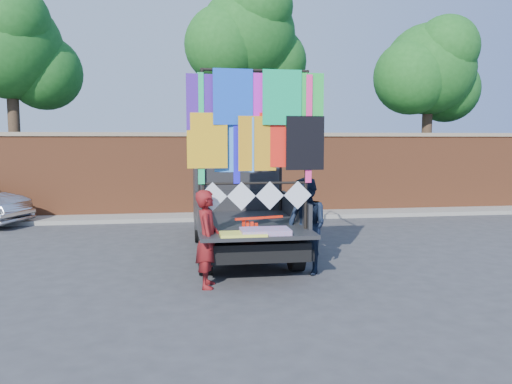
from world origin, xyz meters
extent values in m
plane|color=#38383A|center=(0.00, 0.00, 0.00)|extent=(90.00, 90.00, 0.00)
cube|color=brown|center=(0.00, 7.00, 1.25)|extent=(30.00, 0.35, 2.50)
cube|color=gray|center=(0.00, 7.00, 2.55)|extent=(30.00, 0.45, 0.12)
cube|color=gray|center=(0.00, 6.30, 0.06)|extent=(30.00, 1.20, 0.12)
cylinder|color=#38281C|center=(-6.50, 8.20, 2.45)|extent=(0.36, 0.36, 4.90)
sphere|color=#19581A|center=(-6.50, 8.20, 5.25)|extent=(3.20, 3.20, 3.20)
sphere|color=#19581A|center=(-5.60, 8.60, 4.55)|extent=(2.40, 2.40, 2.40)
sphere|color=#19581A|center=(-6.20, 7.60, 5.95)|extent=(2.20, 2.20, 2.20)
cylinder|color=#38281C|center=(1.00, 8.20, 2.73)|extent=(0.36, 0.36, 5.46)
sphere|color=#19581A|center=(1.00, 8.20, 5.85)|extent=(3.20, 3.20, 3.20)
sphere|color=#19581A|center=(1.90, 8.60, 5.07)|extent=(2.40, 2.40, 2.40)
sphere|color=#19581A|center=(0.20, 7.90, 5.46)|extent=(2.60, 2.60, 2.60)
sphere|color=#19581A|center=(1.30, 7.60, 6.63)|extent=(2.20, 2.20, 2.20)
cylinder|color=#38281C|center=(7.50, 8.20, 2.27)|extent=(0.36, 0.36, 4.55)
sphere|color=#19581A|center=(7.50, 8.20, 4.88)|extent=(3.20, 3.20, 3.20)
sphere|color=#19581A|center=(8.40, 8.60, 4.23)|extent=(2.40, 2.40, 2.40)
sphere|color=#19581A|center=(6.70, 7.90, 4.55)|extent=(2.60, 2.60, 2.60)
sphere|color=#19581A|center=(7.80, 7.60, 5.52)|extent=(2.20, 2.20, 2.20)
cylinder|color=black|center=(-0.83, 2.80, 0.35)|extent=(0.23, 0.70, 0.70)
cylinder|color=black|center=(-0.83, -0.04, 0.35)|extent=(0.23, 0.70, 0.70)
cylinder|color=black|center=(0.81, 2.80, 0.35)|extent=(0.23, 0.70, 0.70)
cylinder|color=black|center=(0.81, -0.04, 0.35)|extent=(0.23, 0.70, 0.70)
cube|color=black|center=(-0.01, 1.33, 0.53)|extent=(1.79, 4.42, 0.32)
cube|color=black|center=(-0.01, 0.54, 0.82)|extent=(1.90, 2.42, 0.11)
cube|color=black|center=(-0.94, 0.54, 1.05)|extent=(0.06, 2.42, 0.47)
cube|color=black|center=(0.92, 0.54, 1.05)|extent=(0.06, 2.42, 0.47)
cube|color=black|center=(-0.01, 1.73, 1.05)|extent=(1.90, 0.06, 0.47)
cube|color=black|center=(-0.01, 2.75, 1.11)|extent=(1.90, 1.69, 1.32)
cube|color=#8C9EAD|center=(-0.01, 2.28, 1.53)|extent=(1.69, 0.06, 0.58)
cube|color=#8C9EAD|center=(-0.01, 3.54, 1.32)|extent=(1.69, 0.11, 0.74)
cube|color=black|center=(-0.01, 3.91, 0.84)|extent=(1.84, 0.95, 0.58)
cube|color=black|center=(-0.01, -0.94, 0.84)|extent=(1.90, 0.58, 0.06)
cube|color=black|center=(-0.01, -0.69, 0.44)|extent=(1.95, 0.16, 0.19)
cylinder|color=black|center=(-0.87, -0.57, 2.19)|extent=(0.05, 0.05, 2.63)
cylinder|color=black|center=(-0.87, 1.65, 2.19)|extent=(0.05, 0.05, 2.63)
cylinder|color=black|center=(0.86, -0.57, 2.19)|extent=(0.05, 0.05, 2.63)
cylinder|color=black|center=(0.86, 1.65, 2.19)|extent=(0.05, 0.05, 2.63)
cylinder|color=black|center=(-0.01, -0.57, 3.51)|extent=(1.79, 0.05, 0.05)
cylinder|color=black|center=(-0.01, 1.65, 3.51)|extent=(1.79, 0.05, 0.05)
cylinder|color=black|center=(-0.87, 0.54, 3.51)|extent=(0.05, 2.27, 0.05)
cylinder|color=black|center=(0.86, 0.54, 3.51)|extent=(0.05, 2.27, 0.05)
cylinder|color=black|center=(-0.01, -0.57, 1.66)|extent=(1.79, 0.04, 0.04)
cube|color=#4F21A6|center=(-0.80, -0.59, 3.03)|extent=(0.65, 0.02, 0.90)
cube|color=blue|center=(-0.40, -0.63, 3.03)|extent=(0.65, 0.02, 0.90)
cube|color=#E018DC|center=(-0.01, -0.59, 3.03)|extent=(0.65, 0.02, 0.90)
cube|color=#0CB36D|center=(0.39, -0.63, 3.03)|extent=(0.65, 0.02, 0.90)
cube|color=green|center=(0.78, -0.59, 3.03)|extent=(0.65, 0.02, 0.90)
cube|color=gold|center=(-0.80, -0.63, 2.35)|extent=(0.65, 0.02, 0.90)
cube|color=#3385F6|center=(-0.40, -0.59, 2.35)|extent=(0.65, 0.02, 0.90)
cube|color=orange|center=(-0.01, -0.63, 2.35)|extent=(0.65, 0.02, 0.90)
cube|color=#FC2215|center=(0.39, -0.59, 2.35)|extent=(0.65, 0.02, 0.90)
cube|color=black|center=(0.78, -0.63, 2.35)|extent=(0.65, 0.02, 0.90)
cube|color=#18C46A|center=(-0.90, -0.61, 2.56)|extent=(0.11, 0.01, 1.79)
cube|color=#FF2A81|center=(0.89, -0.61, 2.56)|extent=(0.11, 0.01, 1.79)
cube|color=#1D1AEF|center=(-0.32, -0.61, 2.56)|extent=(0.11, 0.01, 1.79)
cube|color=white|center=(-0.72, -0.60, 1.45)|extent=(0.48, 0.01, 0.48)
cube|color=white|center=(-0.25, -0.60, 1.45)|extent=(0.48, 0.01, 0.48)
cube|color=white|center=(0.23, -0.60, 1.45)|extent=(0.48, 0.01, 0.48)
cube|color=white|center=(0.71, -0.60, 1.45)|extent=(0.48, 0.01, 0.48)
cube|color=#FC3856|center=(0.10, -0.94, 0.92)|extent=(0.79, 0.47, 0.08)
cube|color=#EAF04C|center=(-0.27, -1.01, 0.90)|extent=(0.74, 0.42, 0.04)
imported|color=maroon|center=(-0.83, -0.81, 0.79)|extent=(0.43, 0.61, 1.59)
imported|color=black|center=(0.96, -0.22, 0.86)|extent=(0.95, 1.04, 1.72)
cube|color=red|center=(0.07, -0.52, 1.07)|extent=(0.85, 0.25, 0.04)
cube|color=red|center=(-0.21, -0.54, 0.80)|extent=(0.05, 0.02, 0.50)
cube|color=red|center=(-0.13, -0.54, 0.78)|extent=(0.05, 0.02, 0.50)
cube|color=red|center=(-0.06, -0.54, 0.76)|extent=(0.05, 0.02, 0.50)
cube|color=red|center=(0.01, -0.54, 0.74)|extent=(0.05, 0.02, 0.50)
camera|label=1|loc=(-1.20, -8.75, 2.39)|focal=35.00mm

